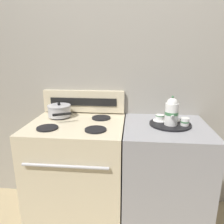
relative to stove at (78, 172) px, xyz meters
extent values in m
plane|color=tan|center=(0.35, 0.00, -0.47)|extent=(6.00, 6.00, 0.00)
cube|color=#9E998E|center=(0.35, 0.36, 0.63)|extent=(6.00, 0.05, 2.20)
cube|color=beige|center=(0.00, 0.00, 0.00)|extent=(0.79, 0.67, 0.93)
cylinder|color=silver|center=(0.00, -0.35, 0.26)|extent=(0.64, 0.02, 0.02)
cylinder|color=black|center=(-0.19, 0.15, 0.47)|extent=(0.17, 0.17, 0.01)
cylinder|color=black|center=(0.19, 0.15, 0.47)|extent=(0.17, 0.17, 0.01)
cylinder|color=black|center=(-0.19, -0.15, 0.47)|extent=(0.17, 0.17, 0.01)
cylinder|color=black|center=(0.19, -0.15, 0.47)|extent=(0.17, 0.17, 0.01)
cube|color=beige|center=(0.00, 0.31, 0.58)|extent=(0.78, 0.05, 0.21)
cube|color=black|center=(0.00, 0.29, 0.58)|extent=(0.64, 0.01, 0.07)
cube|color=#939399|center=(0.75, 0.00, 0.00)|extent=(0.68, 0.67, 0.93)
cylinder|color=#B7B7BC|center=(-0.19, 0.15, 0.52)|extent=(0.20, 0.20, 0.09)
cylinder|color=#B7B7BC|center=(-0.19, 0.15, 0.57)|extent=(0.21, 0.21, 0.01)
sphere|color=black|center=(-0.19, 0.15, 0.59)|extent=(0.03, 0.03, 0.03)
cylinder|color=black|center=(-0.11, -0.01, 0.54)|extent=(0.15, 0.09, 0.02)
cylinder|color=black|center=(0.78, 0.03, 0.47)|extent=(0.34, 0.34, 0.01)
cylinder|color=white|center=(0.78, 0.00, 0.57)|extent=(0.10, 0.10, 0.18)
cylinder|color=#427A4C|center=(0.78, 0.00, 0.57)|extent=(0.11, 0.11, 0.02)
sphere|color=white|center=(0.78, 0.00, 0.65)|extent=(0.09, 0.09, 0.09)
sphere|color=#427A4C|center=(0.78, 0.00, 0.71)|extent=(0.02, 0.02, 0.02)
cone|color=white|center=(0.78, -0.08, 0.57)|extent=(0.03, 0.08, 0.06)
cylinder|color=white|center=(0.82, 0.12, 0.48)|extent=(0.11, 0.11, 0.01)
cylinder|color=white|center=(0.82, 0.12, 0.51)|extent=(0.07, 0.07, 0.05)
cylinder|color=#427A4C|center=(0.82, 0.12, 0.53)|extent=(0.08, 0.08, 0.01)
cylinder|color=white|center=(0.70, 0.09, 0.48)|extent=(0.11, 0.11, 0.01)
cylinder|color=white|center=(0.70, 0.09, 0.51)|extent=(0.07, 0.07, 0.05)
cylinder|color=#427A4C|center=(0.70, 0.09, 0.53)|extent=(0.08, 0.08, 0.01)
cylinder|color=white|center=(0.88, -0.01, 0.51)|extent=(0.07, 0.07, 0.06)
cylinder|color=#427A4C|center=(0.88, -0.01, 0.51)|extent=(0.07, 0.07, 0.01)
camera|label=1|loc=(0.47, -1.70, 1.06)|focal=35.00mm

